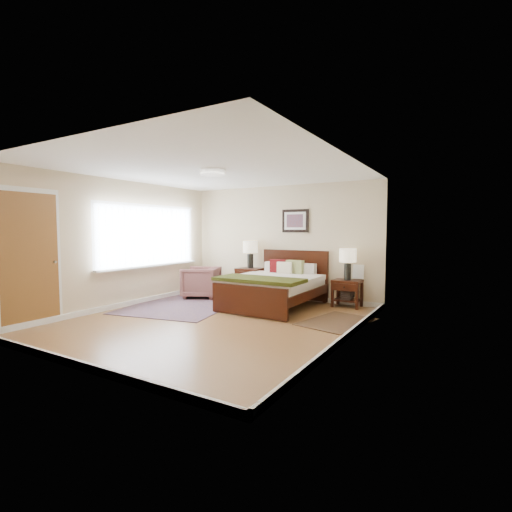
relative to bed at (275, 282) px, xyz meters
name	(u,v)px	position (x,y,z in m)	size (l,w,h in m)	color
floor	(214,321)	(-0.35, -1.53, -0.49)	(5.00, 5.00, 0.00)	brown
back_wall	(281,242)	(-0.35, 0.97, 0.76)	(4.50, 0.04, 2.50)	#C5AE8F
front_wall	(71,255)	(-0.35, -4.03, 0.76)	(4.50, 0.04, 2.50)	#C5AE8F
left_wall	(121,244)	(-2.60, -1.53, 0.76)	(0.04, 5.00, 2.50)	#C5AE8F
right_wall	(347,250)	(1.90, -1.53, 0.76)	(0.04, 5.00, 2.50)	#C5AE8F
ceiling	(213,170)	(-0.35, -1.53, 2.01)	(4.50, 5.00, 0.02)	white
window	(150,237)	(-2.55, -0.83, 0.88)	(0.11, 2.72, 1.32)	silver
door	(30,259)	(-2.58, -3.28, 0.58)	(0.06, 1.00, 2.18)	silver
ceil_fixture	(213,172)	(-0.35, -1.53, 1.97)	(0.44, 0.44, 0.08)	white
bed	(275,282)	(0.00, 0.00, 0.00)	(1.64, 1.98, 1.07)	#331407
wall_art	(295,221)	(0.00, 0.94, 1.23)	(0.62, 0.05, 0.50)	black
nightstand_left	(250,274)	(-1.02, 0.72, 0.04)	(0.55, 0.50, 0.66)	#331407
nightstand_right	(347,290)	(1.23, 0.73, -0.16)	(0.55, 0.41, 0.54)	#331407
lamp_left	(250,249)	(-1.02, 0.74, 0.59)	(0.33, 0.33, 0.61)	black
lamp_right	(348,258)	(1.23, 0.74, 0.47)	(0.33, 0.33, 0.61)	black
armchair	(201,282)	(-1.90, 0.06, -0.14)	(0.75, 0.77, 0.70)	brown
rug_persian	(187,304)	(-1.70, -0.66, -0.49)	(1.90, 2.69, 0.01)	#0D1141
rug_navy	(337,322)	(1.45, -0.54, -0.49)	(0.87, 1.31, 0.01)	black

